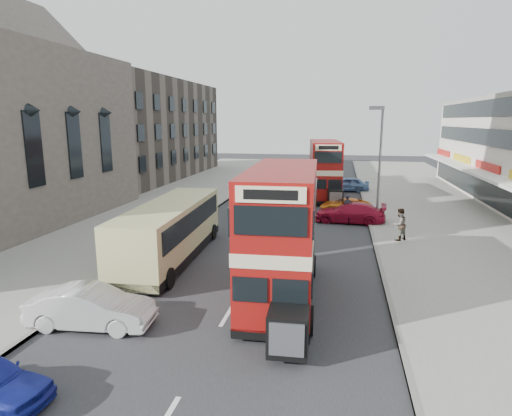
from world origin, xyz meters
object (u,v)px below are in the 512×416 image
Objects in this scene: bus_second at (325,170)px; car_right_a at (350,213)px; car_left_front at (91,308)px; bus_main at (282,233)px; pedestrian_near at (399,224)px; coach at (171,229)px; cyclist at (347,214)px; car_right_b at (345,205)px; street_lamp at (379,156)px; car_right_c at (347,184)px.

bus_second is 9.86m from car_right_a.
car_left_front is (-6.98, -27.25, -1.99)m from bus_second.
bus_main is 1.90× the size of car_right_a.
pedestrian_near is at bearing -124.32° from bus_main.
pedestrian_near is at bearing 103.73° from bus_second.
bus_second is at bearing -110.05° from pedestrian_near.
coach is 5.38× the size of pedestrian_near.
bus_second is 4.66× the size of cyclist.
bus_second is at bearing -164.62° from car_right_b.
bus_main is at bearing 18.66° from pedestrian_near.
bus_main is at bearing -11.80° from car_right_b.
cyclist is (9.17, 10.08, -0.97)m from coach.
street_lamp reaches higher than car_right_a.
car_right_a is (2.97, 14.00, -2.01)m from bus_main.
bus_main reaches higher than car_left_front.
cyclist is (-2.98, 4.58, -0.48)m from pedestrian_near.
bus_main reaches higher than bus_second.
bus_main is 1.00× the size of bus_second.
bus_second is 9.90m from cyclist.
bus_second reaches higher than cyclist.
bus_main is 7.58m from car_left_front.
car_right_c is at bearing 175.57° from car_right_b.
bus_second reaches higher than coach.
coach is 25.90m from car_right_c.
coach is 16.50m from car_right_b.
car_left_front is 23.21m from car_right_b.
car_right_b is 10.41m from car_right_c.
car_right_a is at bearing 180.00° from street_lamp.
cyclist is (2.79, 13.93, -2.07)m from bus_main.
street_lamp reaches higher than coach.
car_right_c is 2.23× the size of pedestrian_near.
car_right_b is (1.94, -5.82, -2.16)m from bus_second.
pedestrian_near is (12.15, 5.51, -0.50)m from coach.
bus_main is at bearing -63.00° from car_left_front.
street_lamp is at bearing 39.34° from coach.
bus_second is 0.90× the size of coach.
car_right_c is (-1.81, 13.99, -4.04)m from street_lamp.
car_right_c is at bearing 97.36° from street_lamp.
bus_second is at bearing -162.18° from car_right_a.
car_left_front is (-6.21, -3.85, -2.01)m from bus_main.
bus_second reaches higher than pedestrian_near.
coach reaches higher than cyclist.
street_lamp reaches higher than car_left_front.
cyclist is (2.03, -9.47, -2.06)m from bus_second.
pedestrian_near is (2.82, -18.63, 0.38)m from car_right_c.
car_right_c reaches higher than car_right_b.
coach is at bearing -36.55° from car_right_b.
street_lamp is 4.58m from cyclist.
bus_main is 11.11m from pedestrian_near.
street_lamp is 0.77× the size of coach.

